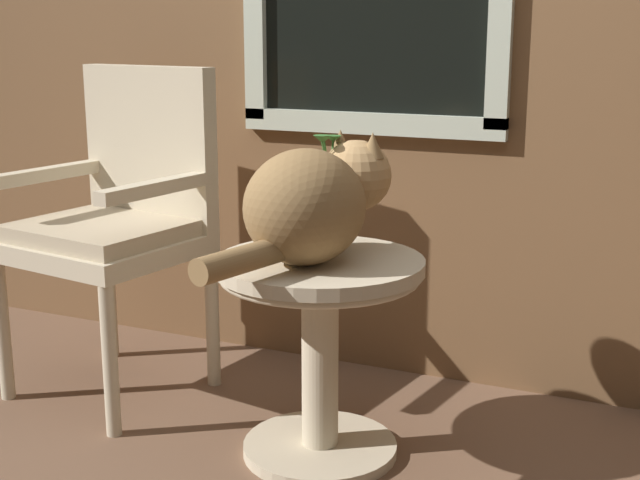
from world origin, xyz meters
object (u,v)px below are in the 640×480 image
wicker_side_table (320,321)px  pewter_vase_with_ivy (331,215)px  cat (314,201)px  wicker_chair (121,212)px

wicker_side_table → pewter_vase_with_ivy: pewter_vase_with_ivy is taller
cat → pewter_vase_with_ivy: (-0.01, 0.14, -0.06)m
wicker_chair → cat: 0.81m
wicker_side_table → pewter_vase_with_ivy: (-0.02, 0.11, 0.27)m
wicker_side_table → pewter_vase_with_ivy: 0.29m
wicker_chair → cat: bearing=-15.6°
cat → pewter_vase_with_ivy: bearing=95.2°
wicker_side_table → pewter_vase_with_ivy: size_ratio=1.77×
wicker_side_table → cat: (-0.01, -0.03, 0.33)m
wicker_side_table → cat: cat is taller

